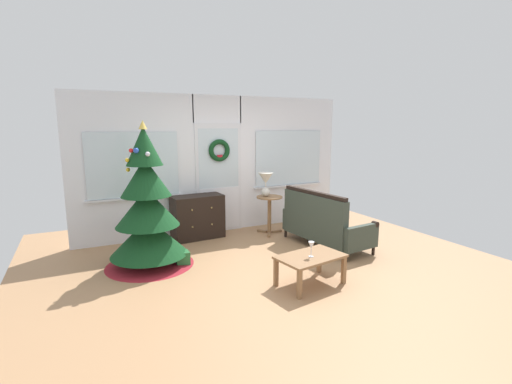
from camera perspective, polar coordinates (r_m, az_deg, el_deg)
The scene contains 10 objects.
ground_plane at distance 5.38m, azimuth 2.13°, elevation -11.53°, with size 6.76×6.76×0.00m, color #AD7F56.
back_wall_with_door at distance 6.94m, azimuth -5.95°, elevation 4.30°, with size 5.20×0.19×2.55m.
christmas_tree at distance 5.44m, azimuth -16.53°, elevation -3.37°, with size 1.26×1.26×2.07m.
dresser_cabinet at distance 6.66m, azimuth -9.07°, elevation -3.83°, with size 0.93×0.49×0.78m.
settee_sofa at distance 6.22m, azimuth 10.23°, elevation -5.00°, with size 0.87×1.67×0.96m.
side_table at distance 6.82m, azimuth 2.10°, elevation -2.40°, with size 0.50×0.48×0.71m.
table_lamp at distance 6.73m, azimuth 1.52°, elevation 1.70°, with size 0.28×0.28×0.44m.
coffee_table at distance 4.76m, azimuth 8.48°, elevation -10.39°, with size 0.91×0.65×0.39m.
wine_glass at distance 4.65m, azimuth 8.60°, elevation -8.29°, with size 0.08×0.08×0.20m.
gift_box at distance 5.53m, azimuth -11.39°, elevation -10.05°, with size 0.19×0.18×0.19m, color #266633.
Camera 1 is at (-2.37, -4.40, 2.00)m, focal length 25.70 mm.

